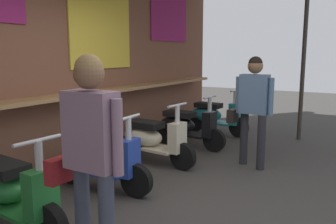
{
  "coord_description": "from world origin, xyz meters",
  "views": [
    {
      "loc": [
        -3.14,
        -1.83,
        1.68
      ],
      "look_at": [
        1.49,
        0.93,
        0.78
      ],
      "focal_mm": 37.44,
      "sensor_mm": 36.0,
      "label": 1
    }
  ],
  "objects_px": {
    "scooter_teal": "(213,116)",
    "shopper_browsing": "(90,143)",
    "scooter_green": "(10,191)",
    "shopper_with_handbag": "(253,101)",
    "scooter_cream": "(151,139)",
    "scooter_black": "(185,126)",
    "scooter_blue": "(97,159)"
  },
  "relations": [
    {
      "from": "scooter_green",
      "to": "shopper_with_handbag",
      "type": "xyz_separation_m",
      "value": [
        3.06,
        -1.38,
        0.61
      ]
    },
    {
      "from": "shopper_with_handbag",
      "to": "scooter_blue",
      "type": "bearing_deg",
      "value": -36.11
    },
    {
      "from": "scooter_teal",
      "to": "scooter_blue",
      "type": "bearing_deg",
      "value": -87.64
    },
    {
      "from": "scooter_blue",
      "to": "scooter_teal",
      "type": "distance_m",
      "value": 3.61
    },
    {
      "from": "scooter_cream",
      "to": "shopper_with_handbag",
      "type": "xyz_separation_m",
      "value": [
        0.63,
        -1.38,
        0.61
      ]
    },
    {
      "from": "scooter_blue",
      "to": "shopper_browsing",
      "type": "xyz_separation_m",
      "value": [
        -1.28,
        -1.12,
        0.63
      ]
    },
    {
      "from": "scooter_cream",
      "to": "shopper_browsing",
      "type": "distance_m",
      "value": 2.82
    },
    {
      "from": "scooter_green",
      "to": "scooter_cream",
      "type": "height_order",
      "value": "same"
    },
    {
      "from": "scooter_cream",
      "to": "scooter_teal",
      "type": "xyz_separation_m",
      "value": [
        2.38,
        0.0,
        0.0
      ]
    },
    {
      "from": "scooter_teal",
      "to": "shopper_with_handbag",
      "type": "xyz_separation_m",
      "value": [
        -1.75,
        -1.38,
        0.61
      ]
    },
    {
      "from": "scooter_cream",
      "to": "scooter_black",
      "type": "height_order",
      "value": "same"
    },
    {
      "from": "scooter_blue",
      "to": "scooter_green",
      "type": "bearing_deg",
      "value": -93.78
    },
    {
      "from": "scooter_teal",
      "to": "shopper_browsing",
      "type": "height_order",
      "value": "shopper_browsing"
    },
    {
      "from": "scooter_green",
      "to": "scooter_black",
      "type": "height_order",
      "value": "same"
    },
    {
      "from": "scooter_blue",
      "to": "scooter_cream",
      "type": "height_order",
      "value": "same"
    },
    {
      "from": "scooter_blue",
      "to": "scooter_black",
      "type": "height_order",
      "value": "same"
    },
    {
      "from": "scooter_black",
      "to": "shopper_with_handbag",
      "type": "height_order",
      "value": "shopper_with_handbag"
    },
    {
      "from": "scooter_black",
      "to": "scooter_green",
      "type": "bearing_deg",
      "value": -88.35
    },
    {
      "from": "scooter_green",
      "to": "scooter_cream",
      "type": "bearing_deg",
      "value": 93.54
    },
    {
      "from": "scooter_green",
      "to": "scooter_teal",
      "type": "xyz_separation_m",
      "value": [
        4.81,
        0.0,
        0.0
      ]
    },
    {
      "from": "scooter_black",
      "to": "shopper_browsing",
      "type": "relative_size",
      "value": 0.84
    },
    {
      "from": "scooter_blue",
      "to": "shopper_browsing",
      "type": "relative_size",
      "value": 0.84
    },
    {
      "from": "scooter_blue",
      "to": "shopper_with_handbag",
      "type": "relative_size",
      "value": 0.85
    },
    {
      "from": "shopper_with_handbag",
      "to": "shopper_browsing",
      "type": "distance_m",
      "value": 3.15
    },
    {
      "from": "scooter_cream",
      "to": "shopper_with_handbag",
      "type": "distance_m",
      "value": 1.63
    },
    {
      "from": "scooter_blue",
      "to": "scooter_teal",
      "type": "relative_size",
      "value": 1.0
    },
    {
      "from": "scooter_teal",
      "to": "scooter_black",
      "type": "bearing_deg",
      "value": -87.65
    },
    {
      "from": "scooter_green",
      "to": "scooter_black",
      "type": "relative_size",
      "value": 1.0
    },
    {
      "from": "scooter_green",
      "to": "shopper_browsing",
      "type": "height_order",
      "value": "shopper_browsing"
    },
    {
      "from": "scooter_black",
      "to": "scooter_teal",
      "type": "bearing_deg",
      "value": 91.65
    },
    {
      "from": "scooter_green",
      "to": "shopper_browsing",
      "type": "distance_m",
      "value": 1.29
    },
    {
      "from": "scooter_cream",
      "to": "shopper_browsing",
      "type": "relative_size",
      "value": 0.84
    }
  ]
}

